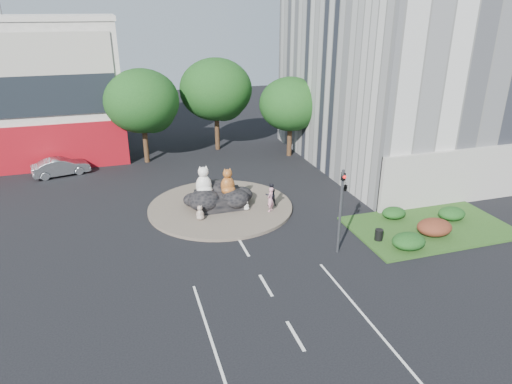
% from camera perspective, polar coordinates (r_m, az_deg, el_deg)
% --- Properties ---
extents(ground, '(120.00, 120.00, 0.00)m').
position_cam_1_polar(ground, '(23.53, 1.23, -11.59)').
color(ground, black).
rests_on(ground, ground).
extents(roundabout_island, '(10.00, 10.00, 0.20)m').
position_cam_1_polar(roundabout_island, '(31.96, -4.46, -1.85)').
color(roundabout_island, brown).
rests_on(roundabout_island, ground).
extents(rock_plinth, '(3.20, 2.60, 0.90)m').
position_cam_1_polar(rock_plinth, '(31.74, -4.49, -0.95)').
color(rock_plinth, black).
rests_on(rock_plinth, roundabout_island).
extents(grass_verge, '(10.00, 6.00, 0.12)m').
position_cam_1_polar(grass_verge, '(31.10, 20.88, -4.14)').
color(grass_verge, '#1F4416').
rests_on(grass_verge, ground).
extents(tree_left, '(6.46, 6.46, 8.27)m').
position_cam_1_polar(tree_left, '(41.40, -13.98, 10.63)').
color(tree_left, '#382314').
rests_on(tree_left, ground).
extents(tree_mid, '(6.84, 6.84, 8.76)m').
position_cam_1_polar(tree_mid, '(44.25, -4.96, 12.30)').
color(tree_mid, '#382314').
rests_on(tree_mid, ground).
extents(tree_right, '(5.70, 5.70, 7.30)m').
position_cam_1_polar(tree_right, '(42.38, 4.37, 10.61)').
color(tree_right, '#382314').
rests_on(tree_right, ground).
extents(hedge_near_green, '(2.00, 1.60, 0.90)m').
position_cam_1_polar(hedge_near_green, '(27.78, 18.55, -5.84)').
color(hedge_near_green, '#133C13').
rests_on(hedge_near_green, grass_verge).
extents(hedge_red, '(2.20, 1.76, 0.99)m').
position_cam_1_polar(hedge_red, '(29.89, 21.41, -4.12)').
color(hedge_red, '#552716').
rests_on(hedge_red, grass_verge).
extents(hedge_mid_green, '(1.80, 1.44, 0.81)m').
position_cam_1_polar(hedge_mid_green, '(32.47, 23.27, -2.48)').
color(hedge_mid_green, '#133C13').
rests_on(hedge_mid_green, grass_verge).
extents(hedge_back_green, '(1.60, 1.28, 0.72)m').
position_cam_1_polar(hedge_back_green, '(31.38, 16.86, -2.51)').
color(hedge_back_green, '#133C13').
rests_on(hedge_back_green, grass_verge).
extents(traffic_light, '(0.44, 1.24, 5.00)m').
position_cam_1_polar(traffic_light, '(25.30, 10.86, -0.18)').
color(traffic_light, '#595B60').
rests_on(traffic_light, ground).
extents(street_lamp, '(2.34, 0.22, 8.06)m').
position_cam_1_polar(street_lamp, '(33.79, 17.95, 6.48)').
color(street_lamp, '#595B60').
rests_on(street_lamp, ground).
extents(cat_white, '(1.30, 1.14, 2.08)m').
position_cam_1_polar(cat_white, '(31.16, -6.57, 1.48)').
color(cat_white, silver).
rests_on(cat_white, rock_plinth).
extents(cat_tabby, '(1.17, 1.03, 1.86)m').
position_cam_1_polar(cat_tabby, '(31.20, -3.56, 1.40)').
color(cat_tabby, '#AD7724').
rests_on(cat_tabby, rock_plinth).
extents(kitten_calico, '(0.70, 0.64, 0.99)m').
position_cam_1_polar(kitten_calico, '(29.85, -7.01, -2.51)').
color(kitten_calico, beige).
rests_on(kitten_calico, roundabout_island).
extents(kitten_white, '(0.53, 0.49, 0.74)m').
position_cam_1_polar(kitten_white, '(31.03, -1.22, -1.60)').
color(kitten_white, beige).
rests_on(kitten_white, roundabout_island).
extents(pedestrian_pink, '(0.73, 0.73, 1.71)m').
position_cam_1_polar(pedestrian_pink, '(30.66, 1.81, -0.92)').
color(pedestrian_pink, pink).
rests_on(pedestrian_pink, roundabout_island).
extents(pedestrian_dark, '(0.81, 0.64, 1.63)m').
position_cam_1_polar(pedestrian_dark, '(31.54, 1.86, -0.33)').
color(pedestrian_dark, black).
rests_on(pedestrian_dark, roundabout_island).
extents(parked_car, '(4.74, 2.55, 1.48)m').
position_cam_1_polar(parked_car, '(41.22, -23.20, 2.92)').
color(parked_car, '#9A9DA1').
rests_on(parked_car, ground).
extents(litter_bin, '(0.62, 0.62, 0.67)m').
position_cam_1_polar(litter_bin, '(28.26, 15.10, -5.18)').
color(litter_bin, black).
rests_on(litter_bin, grass_verge).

